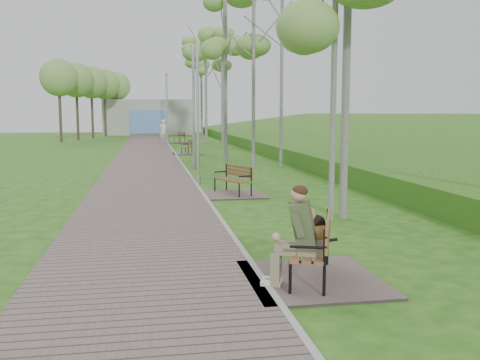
% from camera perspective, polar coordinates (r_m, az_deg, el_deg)
% --- Properties ---
extents(ground, '(120.00, 120.00, 0.00)m').
position_cam_1_polar(ground, '(12.64, -2.11, -4.25)').
color(ground, '#205511').
rests_on(ground, ground).
extents(walkway, '(3.50, 67.00, 0.04)m').
position_cam_1_polar(walkway, '(33.87, -9.99, 2.86)').
color(walkway, '#665753').
rests_on(walkway, ground).
extents(kerb, '(0.10, 67.00, 0.05)m').
position_cam_1_polar(kerb, '(33.91, -7.02, 2.93)').
color(kerb, '#999993').
rests_on(kerb, ground).
extents(embankment, '(14.00, 70.00, 1.60)m').
position_cam_1_polar(embankment, '(35.14, 13.08, 2.90)').
color(embankment, '#58902E').
rests_on(embankment, ground).
extents(building_north, '(10.00, 5.20, 4.00)m').
position_cam_1_polar(building_north, '(63.25, -9.77, 6.61)').
color(building_north, '#9E9E99').
rests_on(building_north, ground).
extents(bench_main, '(1.97, 2.19, 1.72)m').
position_cam_1_polar(bench_main, '(8.05, 7.26, -7.39)').
color(bench_main, '#665753').
rests_on(bench_main, ground).
extents(bench_second, '(1.82, 2.03, 1.12)m').
position_cam_1_polar(bench_second, '(16.38, -0.79, -0.88)').
color(bench_second, '#665753').
rests_on(bench_second, ground).
extents(bench_third, '(1.77, 1.97, 1.09)m').
position_cam_1_polar(bench_third, '(32.88, -5.69, 3.12)').
color(bench_third, '#665753').
rests_on(bench_third, ground).
extents(bench_far, '(1.79, 1.99, 1.10)m').
position_cam_1_polar(bench_far, '(45.08, -6.47, 4.21)').
color(bench_far, '#665753').
rests_on(bench_far, ground).
extents(lamp_post_near, '(0.18, 0.18, 4.66)m').
position_cam_1_polar(lamp_post_near, '(18.94, -4.51, 6.16)').
color(lamp_post_near, '#A3A6AC').
rests_on(lamp_post_near, ground).
extents(lamp_post_second, '(0.21, 0.21, 5.49)m').
position_cam_1_polar(lamp_post_second, '(24.34, -4.96, 7.30)').
color(lamp_post_second, '#A3A6AC').
rests_on(lamp_post_second, ground).
extents(lamp_post_third, '(0.23, 0.23, 5.93)m').
position_cam_1_polar(lamp_post_third, '(47.34, -7.80, 7.43)').
color(lamp_post_third, '#A3A6AC').
rests_on(lamp_post_third, ground).
extents(lamp_post_far, '(0.22, 0.22, 5.72)m').
position_cam_1_polar(lamp_post_far, '(57.14, -7.80, 7.28)').
color(lamp_post_far, '#A3A6AC').
rests_on(lamp_post_far, ground).
extents(pedestrian_near, '(0.84, 0.72, 1.94)m').
position_cam_1_polar(pedestrian_near, '(46.39, -8.20, 5.21)').
color(pedestrian_near, silver).
rests_on(pedestrian_near, ground).
extents(pedestrian_far, '(1.05, 0.89, 1.88)m').
position_cam_1_polar(pedestrian_far, '(61.25, -9.98, 5.60)').
color(pedestrian_far, gray).
rests_on(pedestrian_far, ground).
extents(birch_near_b, '(2.61, 2.61, 8.70)m').
position_cam_1_polar(birch_near_b, '(25.30, 4.53, 17.01)').
color(birch_near_b, silver).
rests_on(birch_near_b, ground).
extents(birch_mid_c, '(2.75, 2.75, 8.69)m').
position_cam_1_polar(birch_mid_c, '(27.81, -1.60, 16.10)').
color(birch_mid_c, silver).
rests_on(birch_mid_c, ground).
extents(birch_far_b, '(2.92, 2.92, 9.51)m').
position_cam_1_polar(birch_far_b, '(44.01, -3.69, 13.64)').
color(birch_far_b, silver).
rests_on(birch_far_b, ground).
extents(birch_far_c, '(2.72, 2.72, 8.90)m').
position_cam_1_polar(birch_far_c, '(42.52, -1.92, 13.22)').
color(birch_far_c, silver).
rests_on(birch_far_c, ground).
extents(birch_distant_a, '(2.73, 2.73, 9.28)m').
position_cam_1_polar(birch_distant_a, '(51.19, -4.16, 12.52)').
color(birch_distant_a, silver).
rests_on(birch_distant_a, ground).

